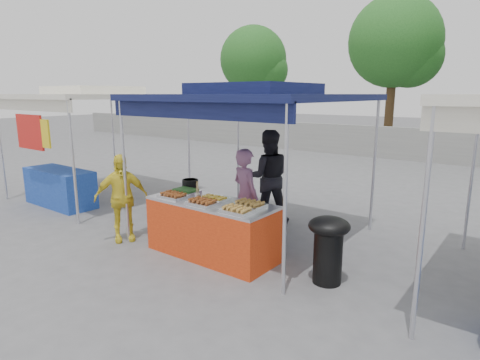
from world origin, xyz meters
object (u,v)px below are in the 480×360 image
Objects in this scene: cooking_pot at (190,184)px; vendor_woman at (245,196)px; helper_man at (268,177)px; customer_person at (121,198)px; wok_burner at (328,244)px; vendor_table at (212,228)px.

cooking_pot is 0.96m from vendor_woman.
customer_person is at bearing 19.42° from helper_man.
cooking_pot is 0.30× the size of wok_burner.
helper_man is at bearing 96.82° from vendor_table.
cooking_pot is (-0.81, 0.39, 0.50)m from vendor_table.
vendor_table is 2.24× the size of wok_burner.
customer_person is (-1.61, -0.41, 0.30)m from vendor_table.
cooking_pot is at bearing 175.58° from wok_burner.
cooking_pot is 0.15× the size of helper_man.
vendor_table is 1.37× the size of customer_person.
vendor_table is 1.28× the size of vendor_woman.
helper_man is at bearing 0.25° from customer_person.
customer_person reaches higher than cooking_pot.
vendor_woman reaches higher than wok_burner.
vendor_table is at bearing -25.79° from cooking_pot.
vendor_woman is at bearing 161.85° from wok_burner.
customer_person is (-1.67, -1.18, -0.05)m from vendor_woman.
vendor_woman is 2.05m from customer_person.
helper_man reaches higher than vendor_woman.
customer_person is (-0.80, -0.80, -0.20)m from cooking_pot.
customer_person is at bearing -134.77° from cooking_pot.
vendor_table is at bearing 104.58° from vendor_woman.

